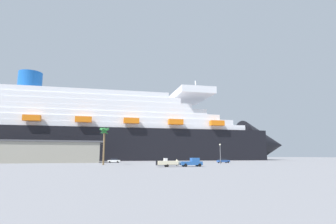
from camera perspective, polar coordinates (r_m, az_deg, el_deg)
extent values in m
plane|color=gray|center=(118.41, -4.76, -10.43)|extent=(600.00, 600.00, 0.00)
cube|color=black|center=(160.33, -17.07, -6.63)|extent=(206.95, 38.91, 17.25)
cone|color=black|center=(188.67, 19.26, -6.57)|extent=(29.54, 31.65, 31.04)
cube|color=white|center=(161.01, -16.90, -3.04)|extent=(182.15, 35.62, 2.94)
cube|color=white|center=(161.66, -18.31, -1.95)|extent=(175.51, 35.21, 2.94)
cube|color=white|center=(162.48, -19.71, -0.86)|extent=(167.35, 34.18, 2.94)
cube|color=white|center=(163.44, -21.09, 0.21)|extent=(160.46, 33.30, 2.94)
cube|color=white|center=(164.56, -22.45, 1.27)|extent=(151.27, 32.92, 2.94)
cube|color=white|center=(165.82, -23.79, 2.31)|extent=(145.79, 32.35, 2.94)
cube|color=white|center=(167.23, -25.12, 3.34)|extent=(140.38, 31.51, 2.94)
cube|color=white|center=(171.65, 4.54, 3.37)|extent=(21.44, 38.37, 4.00)
cylinder|color=#1959B2|center=(170.17, -27.01, 5.63)|extent=(12.68, 12.68, 10.74)
cylinder|color=silver|center=(173.81, 5.83, 4.59)|extent=(0.80, 0.80, 12.00)
cube|color=orange|center=(147.33, -26.70, -1.13)|extent=(8.07, 3.37, 2.80)
cube|color=orange|center=(143.46, -17.34, -1.50)|extent=(8.07, 3.37, 2.80)
cube|color=orange|center=(143.58, -7.72, -1.83)|extent=(8.07, 3.37, 2.80)
cube|color=orange|center=(147.67, 1.62, -2.11)|extent=(8.07, 3.37, 2.80)
cube|color=orange|center=(155.42, 10.25, -2.32)|extent=(8.07, 3.37, 2.80)
cube|color=gray|center=(121.05, -28.60, -7.49)|extent=(60.55, 23.12, 7.80)
cube|color=#4C4C51|center=(121.16, -28.44, -5.51)|extent=(62.97, 24.04, 0.60)
cube|color=#2659A5|center=(70.44, 4.87, -10.68)|extent=(5.69, 2.28, 0.90)
cube|color=#2659A5|center=(70.76, 5.65, -9.93)|extent=(2.11, 1.94, 0.90)
cube|color=#26333F|center=(71.00, 6.16, -9.99)|extent=(0.18, 1.68, 0.63)
cylinder|color=black|center=(72.06, 6.11, -10.98)|extent=(0.81, 0.32, 0.80)
cylinder|color=black|center=(70.19, 6.69, -11.02)|extent=(0.81, 0.32, 0.80)
cylinder|color=black|center=(70.83, 3.21, -11.05)|extent=(0.81, 0.32, 0.80)
cylinder|color=black|center=(68.93, 3.73, -11.10)|extent=(0.81, 0.32, 0.80)
cube|color=#595960|center=(68.64, -0.11, -11.07)|extent=(5.72, 1.98, 0.16)
cube|color=#595960|center=(69.55, 2.60, -11.03)|extent=(1.85, 0.21, 0.10)
cylinder|color=black|center=(69.50, -0.51, -11.17)|extent=(0.65, 0.25, 0.64)
cylinder|color=black|center=(67.67, -0.12, -11.22)|extent=(0.65, 0.25, 0.64)
cube|color=beige|center=(68.63, -0.11, -10.63)|extent=(5.22, 2.14, 0.90)
cone|color=beige|center=(69.43, 2.30, -10.60)|extent=(1.28, 1.76, 1.70)
cube|color=silver|center=(68.49, -0.53, -9.96)|extent=(0.85, 1.04, 0.70)
cube|color=black|center=(67.99, -2.40, -10.63)|extent=(0.38, 0.52, 1.10)
cylinder|color=brown|center=(84.98, -13.33, -7.40)|extent=(0.54, 0.54, 9.99)
cone|color=#287233|center=(85.24, -12.94, -3.98)|extent=(0.80, 2.97, 1.91)
cone|color=#287233|center=(85.53, -13.01, -4.00)|extent=(2.48, 2.52, 2.19)
cone|color=#287233|center=(85.65, -13.14, -4.00)|extent=(2.81, 1.30, 2.39)
cone|color=#287233|center=(85.63, -13.31, -3.99)|extent=(2.90, 1.78, 2.16)
cone|color=#287233|center=(85.42, -13.45, -3.97)|extent=(1.73, 3.01, 1.88)
cone|color=#287233|center=(85.17, -13.47, -3.96)|extent=(1.44, 2.96, 2.12)
cone|color=#287233|center=(84.91, -13.33, -3.95)|extent=(2.96, 1.91, 1.91)
cone|color=#287233|center=(84.88, -13.13, -3.95)|extent=(2.83, 1.46, 2.35)
cone|color=#287233|center=(84.95, -13.04, -3.96)|extent=(2.58, 2.33, 2.30)
sphere|color=#287233|center=(85.25, -13.21, -4.04)|extent=(1.10, 1.10, 1.10)
cylinder|color=slate|center=(89.89, 10.95, -8.82)|extent=(0.20, 0.20, 6.01)
sphere|color=#F9F2CC|center=(89.96, 10.88, -6.75)|extent=(0.56, 0.56, 0.56)
cube|color=white|center=(108.47, -11.28, -10.06)|extent=(4.91, 2.66, 0.70)
cube|color=#1E232D|center=(108.42, -11.14, -9.73)|extent=(2.87, 2.09, 0.55)
cylinder|color=black|center=(107.88, -12.18, -10.22)|extent=(0.69, 0.34, 0.66)
cylinder|color=black|center=(109.65, -11.99, -10.21)|extent=(0.69, 0.34, 0.66)
cylinder|color=black|center=(107.32, -10.55, -10.28)|extent=(0.69, 0.34, 0.66)
cylinder|color=black|center=(109.10, -10.39, -10.26)|extent=(0.69, 0.34, 0.66)
cube|color=#264C99|center=(105.24, 11.55, -10.09)|extent=(4.77, 2.06, 0.70)
cube|color=#1E232D|center=(105.13, 11.42, -9.75)|extent=(2.71, 1.76, 0.55)
cylinder|color=black|center=(106.74, 12.09, -10.24)|extent=(0.67, 0.26, 0.66)
cylinder|color=black|center=(105.15, 12.54, -10.25)|extent=(0.67, 0.26, 0.66)
cylinder|color=black|center=(105.37, 10.57, -10.30)|extent=(0.67, 0.26, 0.66)
cylinder|color=black|center=(103.77, 11.00, -10.31)|extent=(0.67, 0.26, 0.66)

